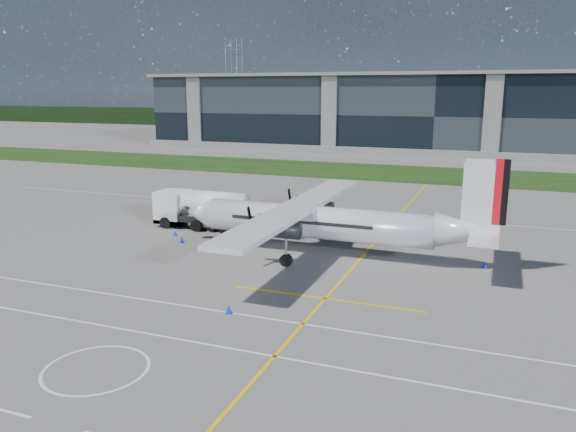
# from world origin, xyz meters

# --- Properties ---
(ground) EXTENTS (400.00, 400.00, 0.00)m
(ground) POSITION_xyz_m (0.00, 40.00, 0.00)
(ground) COLOR #565452
(ground) RESTS_ON ground
(grass_strip) EXTENTS (400.00, 18.00, 0.04)m
(grass_strip) POSITION_xyz_m (0.00, 48.00, 0.02)
(grass_strip) COLOR #16320D
(grass_strip) RESTS_ON ground
(terminal_building) EXTENTS (120.00, 20.00, 15.00)m
(terminal_building) POSITION_xyz_m (0.00, 80.00, 7.50)
(terminal_building) COLOR black
(terminal_building) RESTS_ON ground
(tree_line) EXTENTS (400.00, 6.00, 6.00)m
(tree_line) POSITION_xyz_m (0.00, 140.00, 3.00)
(tree_line) COLOR black
(tree_line) RESTS_ON ground
(pylon_west) EXTENTS (9.00, 4.60, 30.00)m
(pylon_west) POSITION_xyz_m (-80.00, 150.00, 15.00)
(pylon_west) COLOR gray
(pylon_west) RESTS_ON ground
(yellow_taxiway_centerline) EXTENTS (0.20, 70.00, 0.01)m
(yellow_taxiway_centerline) POSITION_xyz_m (3.00, 10.00, 0.01)
(yellow_taxiway_centerline) COLOR yellow
(yellow_taxiway_centerline) RESTS_ON ground
(white_lane_line) EXTENTS (90.00, 0.15, 0.01)m
(white_lane_line) POSITION_xyz_m (0.00, -14.00, 0.01)
(white_lane_line) COLOR white
(white_lane_line) RESTS_ON ground
(turboprop_aircraft) EXTENTS (24.98, 25.91, 7.77)m
(turboprop_aircraft) POSITION_xyz_m (0.34, 3.09, 3.89)
(turboprop_aircraft) COLOR silver
(turboprop_aircraft) RESTS_ON ground
(fuel_tanker_truck) EXTENTS (9.19, 2.99, 3.45)m
(fuel_tanker_truck) POSITION_xyz_m (-13.35, 6.99, 1.72)
(fuel_tanker_truck) COLOR white
(fuel_tanker_truck) RESTS_ON ground
(baggage_tug) EXTENTS (3.10, 1.86, 1.86)m
(baggage_tug) POSITION_xyz_m (-12.11, 6.78, 0.93)
(baggage_tug) COLOR white
(baggage_tug) RESTS_ON ground
(ground_crew_person) EXTENTS (0.81, 0.93, 1.92)m
(ground_crew_person) POSITION_xyz_m (-11.58, 6.18, 0.96)
(ground_crew_person) COLOR #F25907
(ground_crew_person) RESTS_ON ground
(safety_cone_fwd) EXTENTS (0.36, 0.36, 0.50)m
(safety_cone_fwd) POSITION_xyz_m (-13.50, 3.66, 0.25)
(safety_cone_fwd) COLOR #0D2AE0
(safety_cone_fwd) RESTS_ON ground
(safety_cone_tail) EXTENTS (0.36, 0.36, 0.50)m
(safety_cone_tail) POSITION_xyz_m (11.70, 3.68, 0.25)
(safety_cone_tail) COLOR #0D2AE0
(safety_cone_tail) RESTS_ON ground
(safety_cone_stbdwing) EXTENTS (0.36, 0.36, 0.50)m
(safety_cone_stbdwing) POSITION_xyz_m (-1.63, 16.77, 0.25)
(safety_cone_stbdwing) COLOR #0D2AE0
(safety_cone_stbdwing) RESTS_ON ground
(safety_cone_portwing) EXTENTS (0.36, 0.36, 0.50)m
(safety_cone_portwing) POSITION_xyz_m (-1.38, -10.07, 0.25)
(safety_cone_portwing) COLOR #0D2AE0
(safety_cone_portwing) RESTS_ON ground
(safety_cone_nose_port) EXTENTS (0.36, 0.36, 0.50)m
(safety_cone_nose_port) POSITION_xyz_m (-11.77, 1.93, 0.25)
(safety_cone_nose_port) COLOR #0D2AE0
(safety_cone_nose_port) RESTS_ON ground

